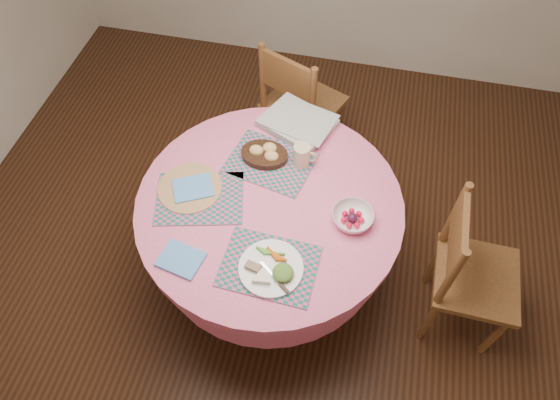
{
  "coord_description": "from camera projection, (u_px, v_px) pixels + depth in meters",
  "views": [
    {
      "loc": [
        0.34,
        -1.28,
        2.62
      ],
      "look_at": [
        0.05,
        0.0,
        0.78
      ],
      "focal_mm": 32.0,
      "sensor_mm": 36.0,
      "label": 1
    }
  ],
  "objects": [
    {
      "name": "dinner_plate",
      "position": [
        272.0,
        269.0,
        2.07
      ],
      "size": [
        0.27,
        0.27,
        0.05
      ],
      "rotation": [
        0.0,
        0.0,
        -0.22
      ],
      "color": "white",
      "rests_on": "placemat_front"
    },
    {
      "name": "placemat_left",
      "position": [
        200.0,
        198.0,
        2.3
      ],
      "size": [
        0.46,
        0.39,
        0.01
      ],
      "primitive_type": "cube",
      "rotation": [
        0.0,
        0.0,
        0.24
      ],
      "color": "#136D59",
      "rests_on": "dining_table"
    },
    {
      "name": "ground",
      "position": [
        272.0,
        276.0,
        2.9
      ],
      "size": [
        4.0,
        4.0,
        0.0
      ],
      "primitive_type": "plane",
      "color": "#331C0F",
      "rests_on": "ground"
    },
    {
      "name": "room_envelope",
      "position": [
        264.0,
        18.0,
        1.51
      ],
      "size": [
        4.01,
        4.01,
        2.71
      ],
      "color": "silver",
      "rests_on": "ground"
    },
    {
      "name": "fruit_bowl",
      "position": [
        353.0,
        218.0,
        2.21
      ],
      "size": [
        0.24,
        0.24,
        0.06
      ],
      "rotation": [
        0.0,
        0.0,
        -0.34
      ],
      "color": "white",
      "rests_on": "dining_table"
    },
    {
      "name": "placemat_front",
      "position": [
        269.0,
        266.0,
        2.1
      ],
      "size": [
        0.41,
        0.32,
        0.01
      ],
      "primitive_type": "cube",
      "rotation": [
        0.0,
        0.0,
        -0.04
      ],
      "color": "#136D59",
      "rests_on": "dining_table"
    },
    {
      "name": "bread_bowl",
      "position": [
        265.0,
        154.0,
        2.42
      ],
      "size": [
        0.23,
        0.23,
        0.08
      ],
      "color": "black",
      "rests_on": "placemat_back"
    },
    {
      "name": "dining_table",
      "position": [
        270.0,
        225.0,
        2.45
      ],
      "size": [
        1.24,
        1.24,
        0.75
      ],
      "color": "pink",
      "rests_on": "ground"
    },
    {
      "name": "newspaper_stack",
      "position": [
        298.0,
        122.0,
        2.55
      ],
      "size": [
        0.42,
        0.39,
        0.04
      ],
      "rotation": [
        0.0,
        0.0,
        -0.44
      ],
      "color": "silver",
      "rests_on": "dining_table"
    },
    {
      "name": "napkin_far",
      "position": [
        193.0,
        188.0,
        2.32
      ],
      "size": [
        0.22,
        0.21,
        0.01
      ],
      "primitive_type": "cube",
      "rotation": [
        0.0,
        0.0,
        0.48
      ],
      "color": "#5A9AE8",
      "rests_on": "placemat_left"
    },
    {
      "name": "napkin_near",
      "position": [
        181.0,
        259.0,
        2.11
      ],
      "size": [
        0.2,
        0.17,
        0.01
      ],
      "primitive_type": "cube",
      "rotation": [
        0.0,
        0.0,
        -0.2
      ],
      "color": "#5A9AE8",
      "rests_on": "dining_table"
    },
    {
      "name": "latte_mug",
      "position": [
        302.0,
        155.0,
        2.37
      ],
      "size": [
        0.12,
        0.08,
        0.12
      ],
      "color": "beige",
      "rests_on": "placemat_back"
    },
    {
      "name": "chair_back",
      "position": [
        299.0,
        103.0,
        3.06
      ],
      "size": [
        0.55,
        0.54,
        0.92
      ],
      "rotation": [
        0.0,
        0.0,
        2.73
      ],
      "color": "brown",
      "rests_on": "ground"
    },
    {
      "name": "wicker_trivet",
      "position": [
        190.0,
        188.0,
        2.33
      ],
      "size": [
        0.3,
        0.3,
        0.01
      ],
      "primitive_type": "cylinder",
      "color": "#A77C48",
      "rests_on": "dining_table"
    },
    {
      "name": "chair_right",
      "position": [
        468.0,
        272.0,
        2.39
      ],
      "size": [
        0.41,
        0.43,
        0.9
      ],
      "rotation": [
        0.0,
        0.0,
        1.54
      ],
      "color": "brown",
      "rests_on": "ground"
    },
    {
      "name": "placemat_back",
      "position": [
        270.0,
        162.0,
        2.43
      ],
      "size": [
        0.45,
        0.38,
        0.01
      ],
      "primitive_type": "cube",
      "rotation": [
        0.0,
        0.0,
        -0.21
      ],
      "color": "#136D59",
      "rests_on": "dining_table"
    }
  ]
}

